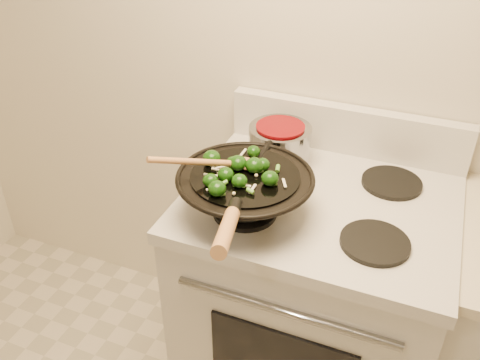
% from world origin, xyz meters
% --- Properties ---
extents(stove, '(0.78, 0.67, 1.08)m').
position_xyz_m(stove, '(-0.03, 1.17, 0.47)').
color(stove, silver).
rests_on(stove, ground).
extents(wok, '(0.37, 0.61, 0.23)m').
position_xyz_m(wok, '(-0.21, 1.02, 1.00)').
color(wok, black).
rests_on(wok, stove).
extents(stirfry, '(0.26, 0.26, 0.04)m').
position_xyz_m(stirfry, '(-0.23, 1.02, 1.06)').
color(stirfry, '#103709').
rests_on(stirfry, wok).
extents(wooden_spoon, '(0.24, 0.24, 0.09)m').
position_xyz_m(wooden_spoon, '(-0.28, 1.00, 1.08)').
color(wooden_spoon, '#B47B47').
rests_on(wooden_spoon, wok).
extents(saucepan, '(0.20, 0.32, 0.12)m').
position_xyz_m(saucepan, '(-0.21, 1.32, 0.99)').
color(saucepan, gray).
rests_on(saucepan, stove).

